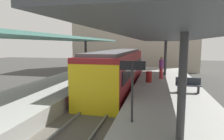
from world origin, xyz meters
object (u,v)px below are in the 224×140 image
commuter_train (118,70)px  platform_sign (132,78)px  litter_bin (149,77)px  platform_bench (188,85)px  passenger_near_bench (161,67)px

commuter_train → platform_sign: 9.13m
platform_sign → litter_bin: platform_sign is taller
platform_sign → litter_bin: bearing=88.0°
platform_sign → platform_bench: bearing=62.9°
litter_bin → passenger_near_bench: passenger_near_bench is taller
passenger_near_bench → platform_sign: bearing=-97.0°
platform_sign → passenger_near_bench: 9.69m
commuter_train → platform_bench: 6.11m
litter_bin → commuter_train: bearing=159.7°
commuter_train → litter_bin: bearing=-20.3°
commuter_train → litter_bin: size_ratio=16.17×
platform_bench → litter_bin: (-2.36, 2.73, -0.06)m
passenger_near_bench → commuter_train: bearing=-167.0°
platform_bench → passenger_near_bench: 4.70m
platform_bench → passenger_near_bench: (-1.46, 4.45, 0.47)m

